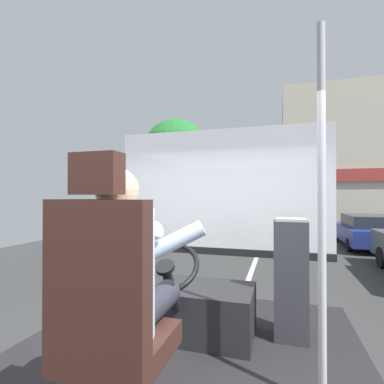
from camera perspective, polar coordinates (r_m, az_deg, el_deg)
ground at (r=10.73m, az=13.19°, el=-11.04°), size 18.00×44.00×0.06m
driver_seat at (r=1.51m, az=-15.86°, el=-23.39°), size 0.48×0.48×1.35m
bus_driver at (r=1.54m, az=-13.47°, el=-15.06°), size 0.75×0.63×0.81m
steering_console at (r=2.63m, az=-0.99°, el=-21.82°), size 1.10×1.00×0.82m
handrail_pole at (r=1.76m, az=24.23°, el=-3.92°), size 0.04×0.04×2.13m
fare_box at (r=2.60m, az=18.88°, el=-15.80°), size 0.26×0.26×0.98m
windshield_panel at (r=3.42m, az=5.40°, el=-2.67°), size 2.50×0.08×1.48m
street_tree at (r=14.45m, az=-3.17°, el=7.75°), size 3.27×3.27×5.67m
shop_building at (r=18.76m, az=32.65°, el=4.98°), size 9.81×5.80×7.44m
parked_car_blue at (r=12.51m, az=31.43°, el=-6.50°), size 1.88×3.86×1.20m
parked_car_green at (r=18.35m, az=27.77°, el=-4.40°), size 1.96×3.94×1.33m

